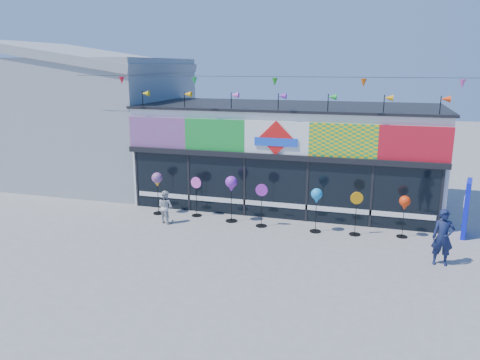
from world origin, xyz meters
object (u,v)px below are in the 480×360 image
at_px(spinner_6, 405,204).
at_px(child, 166,207).
at_px(spinner_3, 261,204).
at_px(blue_sign, 466,208).
at_px(spinner_0, 157,181).
at_px(spinner_5, 356,212).
at_px(adult_man, 443,237).
at_px(spinner_1, 196,196).
at_px(spinner_2, 231,185).
at_px(spinner_4, 317,197).

height_order(spinner_6, child, spinner_6).
bearing_deg(spinner_3, blue_sign, 8.45).
relative_size(blue_sign, spinner_0, 1.18).
height_order(spinner_5, child, spinner_5).
height_order(spinner_6, adult_man, adult_man).
distance_m(spinner_1, child, 1.36).
distance_m(spinner_2, spinner_3, 1.35).
relative_size(spinner_3, spinner_4, 1.01).
xyz_separation_m(spinner_2, child, (-2.28, -0.84, -0.78)).
relative_size(spinner_0, spinner_3, 1.05).
distance_m(spinner_4, spinner_5, 1.42).
bearing_deg(spinner_3, spinner_6, 3.55).
height_order(spinner_0, spinner_6, spinner_0).
bearing_deg(blue_sign, spinner_0, -164.92).
bearing_deg(adult_man, child, 171.33).
xyz_separation_m(spinner_6, adult_man, (0.99, -2.07, -0.32)).
height_order(spinner_1, spinner_4, spinner_4).
distance_m(spinner_1, spinner_6, 7.56).
bearing_deg(blue_sign, spinner_4, -156.71).
bearing_deg(spinner_5, adult_man, -35.73).
bearing_deg(spinner_4, adult_man, -24.22).
bearing_deg(adult_man, spinner_4, 154.12).
bearing_deg(spinner_2, adult_man, -15.75).
bearing_deg(adult_man, blue_sign, 68.00).
xyz_separation_m(spinner_0, spinner_2, (3.04, -0.08, 0.06)).
height_order(spinner_2, adult_man, spinner_2).
relative_size(spinner_6, adult_man, 0.87).
relative_size(blue_sign, adult_man, 1.16).
distance_m(spinner_3, child, 3.55).
relative_size(spinner_2, adult_man, 1.04).
distance_m(blue_sign, child, 10.51).
bearing_deg(spinner_2, child, -159.80).
distance_m(spinner_1, spinner_2, 1.61).
bearing_deg(spinner_3, spinner_5, 1.08).
height_order(spinner_1, spinner_3, spinner_3).
xyz_separation_m(spinner_1, spinner_4, (4.65, -0.48, 0.44)).
relative_size(blue_sign, child, 1.59).
distance_m(spinner_1, spinner_5, 6.01).
xyz_separation_m(spinner_1, spinner_5, (6.00, -0.40, -0.01)).
bearing_deg(child, blue_sign, -151.33).
relative_size(spinner_4, spinner_6, 1.08).
distance_m(spinner_3, spinner_6, 4.88).
bearing_deg(spinner_6, adult_man, -64.46).
height_order(blue_sign, spinner_5, blue_sign).
height_order(spinner_3, adult_man, adult_man).
distance_m(spinner_2, spinner_5, 4.55).
bearing_deg(spinner_3, spinner_2, 169.56).
relative_size(spinner_1, spinner_2, 0.89).
bearing_deg(spinner_2, spinner_6, 0.75).
relative_size(blue_sign, spinner_3, 1.23).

